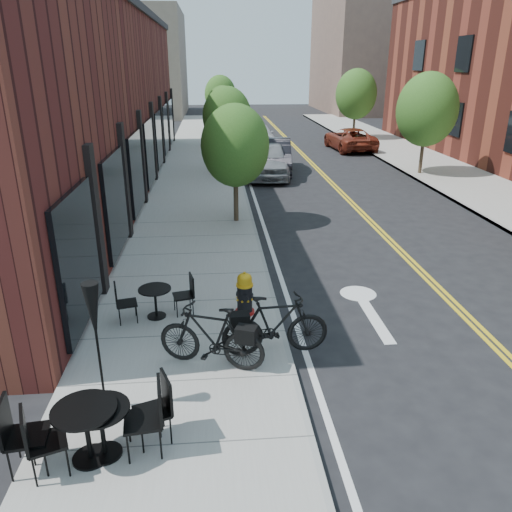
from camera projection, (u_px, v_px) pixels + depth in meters
name	position (u px, v px, depth m)	size (l,w,h in m)	color
ground	(297.00, 380.00, 8.55)	(120.00, 120.00, 0.00)	black
sidewalk_near	(195.00, 215.00, 17.66)	(4.00, 70.00, 0.12)	#9E9B93
building_near	(80.00, 105.00, 19.76)	(5.00, 28.00, 7.00)	#431715
bg_building_left	(144.00, 63.00, 50.67)	(8.00, 14.00, 10.00)	#726656
bg_building_right	(370.00, 53.00, 54.08)	(10.00, 16.00, 12.00)	brown
tree_near_a	(235.00, 146.00, 15.92)	(2.20, 2.20, 3.81)	#382B1E
tree_near_b	(227.00, 117.00, 23.30)	(2.30, 2.30, 3.98)	#382B1E
tree_near_c	(223.00, 107.00, 30.80)	(2.10, 2.10, 3.67)	#382B1E
tree_near_d	(220.00, 95.00, 38.13)	(2.40, 2.40, 4.11)	#382B1E
tree_far_b	(427.00, 110.00, 22.99)	(2.80, 2.80, 4.62)	#382B1E
tree_far_c	(356.00, 94.00, 34.13)	(2.80, 2.80, 4.62)	#382B1E
fire_hydrant	(245.00, 294.00, 10.44)	(0.54, 0.54, 0.94)	maroon
bicycle_left	(211.00, 336.00, 8.57)	(0.54, 1.92, 1.16)	black
bicycle_right	(275.00, 325.00, 8.93)	(0.55, 1.94, 1.17)	black
bistro_set_a	(101.00, 425.00, 6.60)	(1.87, 1.08, 0.99)	black
bistro_set_b	(86.00, 426.00, 6.52)	(1.99, 0.94, 1.06)	black
bistro_set_c	(155.00, 298.00, 10.30)	(1.60, 0.81, 0.84)	black
patio_umbrella	(94.00, 321.00, 7.15)	(0.34, 0.34, 2.11)	black
parked_car_a	(268.00, 159.00, 23.57)	(1.94, 4.81, 1.64)	gray
parked_car_b	(273.00, 156.00, 24.34)	(1.72, 4.94, 1.63)	black
parked_car_c	(256.00, 135.00, 31.85)	(2.06, 5.06, 1.47)	#B7B7BC
parked_car_far	(350.00, 139.00, 30.83)	(2.23, 4.85, 1.35)	maroon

